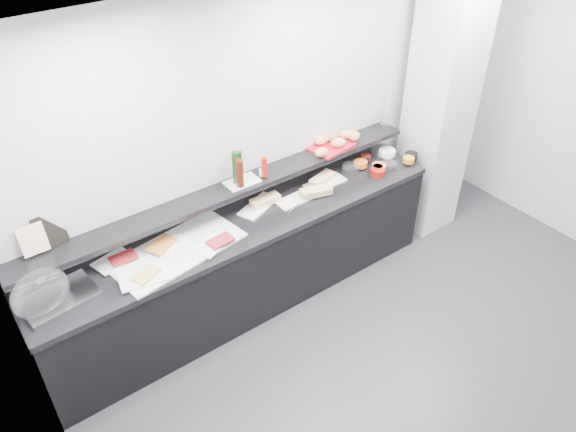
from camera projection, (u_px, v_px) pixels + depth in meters
ground at (446, 389)px, 4.34m from camera, size 5.00×5.00×0.00m
back_wall at (292, 135)px, 4.83m from camera, size 5.00×0.02×2.70m
ceiling at (538, 45)px, 2.74m from camera, size 5.00×5.00×0.00m
column at (440, 104)px, 5.32m from camera, size 0.50×0.50×2.70m
buffet_cabinet at (248, 266)px, 4.85m from camera, size 3.60×0.60×0.85m
counter_top at (245, 225)px, 4.59m from camera, size 3.62×0.62×0.05m
wall_shelf at (232, 189)px, 4.55m from camera, size 3.60×0.25×0.04m
cloche_base at (60, 299)px, 3.84m from camera, size 0.52×0.38×0.04m
cloche_dome at (40, 293)px, 3.73m from camera, size 0.46×0.36×0.34m
linen_runner at (177, 250)px, 4.27m from camera, size 1.08×0.63×0.01m
platter_meat_a at (113, 261)px, 4.15m from camera, size 0.31×0.25×0.01m
food_meat_a at (123, 258)px, 4.15m from camera, size 0.19×0.12×0.02m
platter_salmon at (167, 241)px, 4.33m from camera, size 0.30×0.23×0.01m
food_salmon at (162, 245)px, 4.27m from camera, size 0.26×0.22×0.02m
platter_cheese at (143, 276)px, 4.01m from camera, size 0.38×0.29×0.01m
food_cheese at (146, 274)px, 4.00m from camera, size 0.23×0.19×0.02m
platter_meat_b at (212, 245)px, 4.30m from camera, size 0.33×0.27×0.01m
food_meat_b at (220, 241)px, 4.31m from camera, size 0.21×0.14×0.02m
sandwich_plate_left at (258, 206)px, 4.74m from camera, size 0.43×0.31×0.01m
sandwich_food_left at (265, 200)px, 4.74m from camera, size 0.26×0.11×0.06m
tongs_left at (269, 204)px, 4.74m from camera, size 0.16×0.04×0.01m
sandwich_plate_mid at (297, 199)px, 4.82m from camera, size 0.38×0.17×0.01m
sandwich_food_mid at (316, 192)px, 4.85m from camera, size 0.29×0.18×0.06m
tongs_mid at (295, 207)px, 4.71m from camera, size 0.15×0.07×0.01m
sandwich_plate_right at (325, 183)px, 5.03m from camera, size 0.39×0.17×0.01m
sandwich_food_right at (322, 179)px, 5.01m from camera, size 0.28×0.16×0.06m
tongs_right at (329, 184)px, 5.00m from camera, size 0.16×0.04×0.01m
bowl_glass_fruit at (351, 168)px, 5.18m from camera, size 0.18×0.18×0.07m
fill_glass_fruit at (360, 164)px, 5.22m from camera, size 0.16×0.16×0.05m
bowl_black_jam at (361, 161)px, 5.28m from camera, size 0.16×0.16×0.07m
fill_black_jam at (366, 158)px, 5.31m from camera, size 0.13×0.13×0.05m
bowl_glass_cream at (381, 151)px, 5.43m from camera, size 0.21×0.21×0.07m
fill_glass_cream at (387, 152)px, 5.39m from camera, size 0.20×0.20×0.05m
bowl_red_jam at (378, 172)px, 5.12m from camera, size 0.18×0.18×0.07m
fill_red_jam at (378, 168)px, 5.15m from camera, size 0.11×0.11×0.05m
bowl_glass_salmon at (389, 166)px, 5.21m from camera, size 0.18×0.18×0.07m
fill_glass_salmon at (379, 167)px, 5.17m from camera, size 0.14×0.14×0.05m
bowl_black_fruit at (411, 157)px, 5.35m from camera, size 0.16×0.16×0.07m
fill_black_fruit at (409, 160)px, 5.28m from camera, size 0.12×0.12×0.05m
framed_print at (50, 230)px, 3.87m from camera, size 0.22×0.12×0.26m
print_art at (33, 240)px, 3.78m from camera, size 0.18×0.05×0.22m
condiment_tray at (242, 182)px, 4.59m from camera, size 0.28×0.17×0.01m
bottle_green_a at (239, 166)px, 4.53m from camera, size 0.06×0.06×0.26m
bottle_brown at (240, 173)px, 4.46m from camera, size 0.08×0.08×0.24m
bottle_green_b at (236, 167)px, 4.49m from camera, size 0.07×0.07×0.28m
bottle_hot at (264, 167)px, 4.59m from camera, size 0.06×0.06×0.18m
shaker_salt at (265, 170)px, 4.65m from camera, size 0.04×0.04×0.07m
shaker_pepper at (261, 172)px, 4.62m from camera, size 0.04×0.04×0.07m
bread_tray at (331, 146)px, 5.05m from camera, size 0.43×0.33×0.02m
bread_roll_nw at (321, 140)px, 5.05m from camera, size 0.16×0.11×0.08m
bread_roll_n at (332, 137)px, 5.09m from camera, size 0.13×0.08×0.08m
bread_roll_ne at (347, 134)px, 5.13m from camera, size 0.17×0.14×0.08m
bread_roll_sw at (321, 152)px, 4.87m from camera, size 0.13×0.08×0.08m
bread_roll_s at (339, 143)px, 5.00m from camera, size 0.14×0.11×0.08m
bread_roll_se at (355, 136)px, 5.10m from camera, size 0.15×0.13×0.08m
bread_roll_midw at (338, 142)px, 5.01m from camera, size 0.14×0.11×0.08m
bread_roll_mide at (351, 134)px, 5.13m from camera, size 0.14×0.11×0.08m
carafe at (386, 113)px, 5.28m from camera, size 0.11×0.11×0.30m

